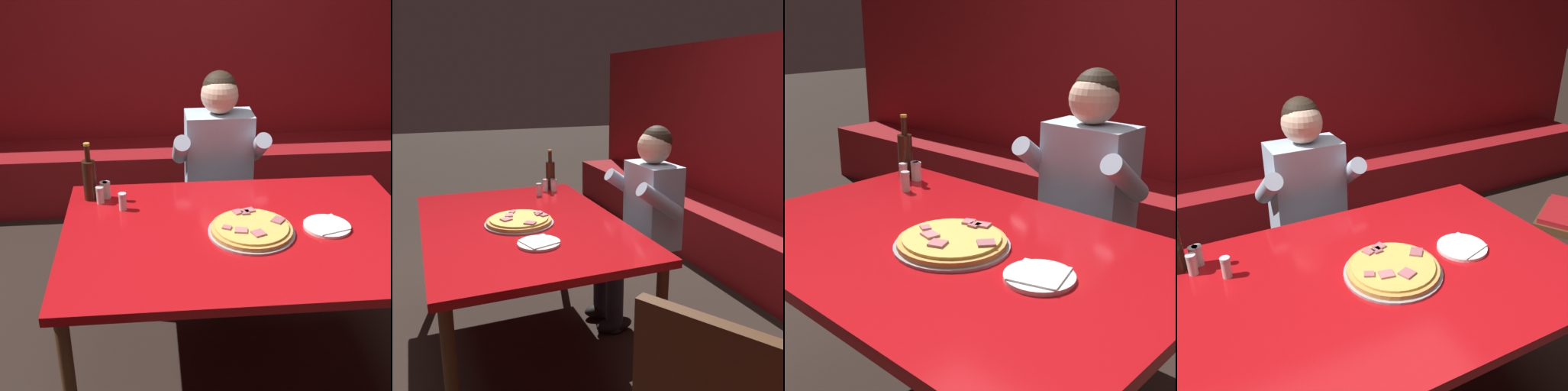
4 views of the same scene
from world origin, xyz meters
TOP-DOWN VIEW (x-y plane):
  - ground_plane at (0.00, 0.00)m, footprint 24.00×24.00m
  - booth_bench at (0.00, 1.86)m, footprint 6.46×0.48m
  - main_dining_table at (0.00, 0.00)m, footprint 1.60×1.07m
  - pizza at (0.04, -0.02)m, footprint 0.38×0.38m
  - plate_white_paper at (0.38, -0.01)m, footprint 0.21×0.21m
  - beer_bottle at (-0.69, 0.38)m, footprint 0.07×0.07m
  - shaker_black_pepper at (-0.63, 0.38)m, footprint 0.04×0.04m
  - shaker_oregano at (-0.61, 0.39)m, footprint 0.04×0.04m
  - shaker_red_pepper_flakes at (-0.64, 0.33)m, footprint 0.04×0.04m
  - shaker_parmesan at (-0.53, 0.25)m, footprint 0.04×0.04m
  - diner_seated_blue_shirt at (-0.00, 0.76)m, footprint 0.53×0.53m

SIDE VIEW (x-z plane):
  - ground_plane at x=0.00m, z-range 0.00..0.00m
  - booth_bench at x=0.00m, z-range 0.00..0.46m
  - main_dining_table at x=0.00m, z-range 0.32..1.08m
  - diner_seated_blue_shirt at x=0.00m, z-range 0.07..1.34m
  - plate_white_paper at x=0.38m, z-range 0.76..0.78m
  - pizza at x=0.04m, z-range 0.76..0.81m
  - shaker_black_pepper at x=-0.63m, z-range 0.76..0.85m
  - shaker_oregano at x=-0.61m, z-range 0.76..0.85m
  - shaker_red_pepper_flakes at x=-0.64m, z-range 0.76..0.85m
  - shaker_parmesan at x=-0.53m, z-range 0.76..0.85m
  - beer_bottle at x=-0.69m, z-range 0.73..1.02m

